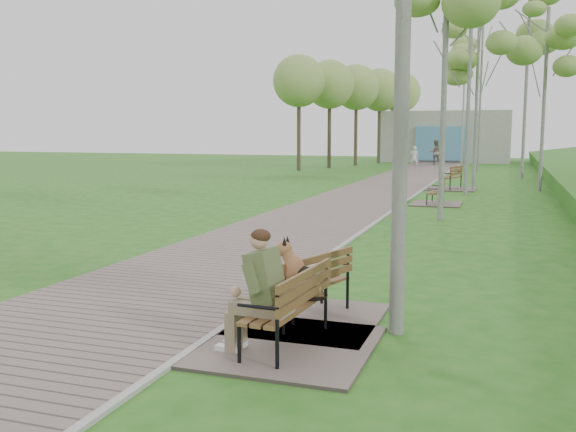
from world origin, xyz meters
TOP-DOWN VIEW (x-y plane):
  - walkway at (-1.75, 21.50)m, footprint 3.50×67.00m
  - kerb at (0.00, 21.50)m, footprint 0.10×67.00m
  - building_north at (-1.50, 50.97)m, footprint 10.00×5.20m
  - bench_main at (0.90, 4.61)m, footprint 1.88×2.09m
  - bench_second at (0.84, 5.74)m, footprint 1.84×2.04m
  - bench_third at (1.03, 19.92)m, footprint 1.61×1.79m
  - bench_far at (1.03, 25.85)m, footprint 2.02×2.25m
  - lamp_post_second at (0.39, 15.60)m, footprint 0.21×0.21m
  - lamp_post_third at (0.06, 32.80)m, footprint 0.18×0.18m
  - lamp_post_far at (0.42, 41.97)m, footprint 0.22×0.22m
  - pedestrian_near at (-2.41, 39.85)m, footprint 0.60×0.46m
  - pedestrian_far at (-1.61, 45.07)m, footprint 0.94×0.76m
  - birch_mid_c at (1.78, 23.54)m, footprint 2.54×2.54m
  - birch_far_a at (4.59, 26.24)m, footprint 2.22×2.22m
  - birch_far_b at (1.99, 25.50)m, footprint 2.24×2.24m
  - birch_far_c at (4.03, 33.60)m, footprint 2.92×2.92m
  - birch_distant_a at (1.60, 38.45)m, footprint 2.33×2.33m

SIDE VIEW (x-z plane):
  - walkway at x=-1.75m, z-range 0.00..0.04m
  - kerb at x=0.00m, z-range 0.00..0.05m
  - bench_third at x=1.03m, z-range -0.31..0.68m
  - bench_second at x=0.84m, z-range -0.35..0.77m
  - bench_far at x=1.03m, z-range -0.39..0.85m
  - bench_main at x=0.90m, z-range -0.36..1.28m
  - pedestrian_near at x=-2.41m, z-range 0.00..1.49m
  - pedestrian_far at x=-1.61m, z-range 0.00..1.85m
  - building_north at x=-1.50m, z-range -0.01..3.99m
  - lamp_post_third at x=0.06m, z-range -0.15..4.48m
  - lamp_post_second at x=0.39m, z-range -0.18..5.30m
  - lamp_post_far at x=0.42m, z-range -0.19..5.56m
  - birch_far_b at x=1.99m, z-range 1.98..8.93m
  - birch_far_a at x=4.59m, z-range 2.18..9.83m
  - birch_mid_c at x=1.78m, z-range 2.35..10.57m
  - birch_distant_a at x=1.60m, z-range 2.65..11.96m
  - birch_far_c at x=4.03m, z-range 2.96..13.36m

